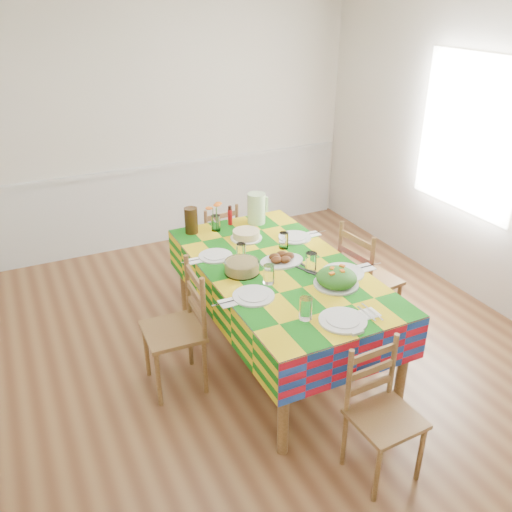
{
  "coord_description": "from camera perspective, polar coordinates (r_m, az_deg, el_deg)",
  "views": [
    {
      "loc": [
        -1.61,
        -3.23,
        2.71
      ],
      "look_at": [
        -0.07,
        -0.03,
        0.93
      ],
      "focal_mm": 38.0,
      "sensor_mm": 36.0,
      "label": 1
    }
  ],
  "objects": [
    {
      "name": "room",
      "position": [
        3.86,
        0.7,
        6.01
      ],
      "size": [
        4.58,
        5.08,
        2.78
      ],
      "color": "brown",
      "rests_on": "ground"
    },
    {
      "name": "wainscot",
      "position": [
        6.34,
        -9.45,
        5.76
      ],
      "size": [
        4.41,
        0.06,
        0.92
      ],
      "color": "silver",
      "rests_on": "room"
    },
    {
      "name": "window_right",
      "position": [
        5.35,
        21.53,
        11.8
      ],
      "size": [
        0.0,
        1.4,
        1.4
      ],
      "primitive_type": "plane",
      "rotation": [
        0.0,
        -1.57,
        0.0
      ],
      "color": "white",
      "rests_on": "room"
    },
    {
      "name": "dining_table",
      "position": [
        4.14,
        2.48,
        -2.24
      ],
      "size": [
        1.11,
        2.06,
        0.8
      ],
      "color": "brown",
      "rests_on": "room"
    },
    {
      "name": "setting_near_head",
      "position": [
        3.48,
        7.83,
        -6.24
      ],
      "size": [
        0.5,
        0.33,
        0.15
      ],
      "color": "silver",
      "rests_on": "dining_table"
    },
    {
      "name": "setting_left_near",
      "position": [
        3.75,
        0.25,
        -3.38
      ],
      "size": [
        0.53,
        0.31,
        0.14
      ],
      "rotation": [
        0.0,
        0.0,
        1.57
      ],
      "color": "silver",
      "rests_on": "dining_table"
    },
    {
      "name": "setting_left_far",
      "position": [
        4.23,
        -3.39,
        0.18
      ],
      "size": [
        0.48,
        0.29,
        0.13
      ],
      "rotation": [
        0.0,
        0.0,
        1.57
      ],
      "color": "silver",
      "rests_on": "dining_table"
    },
    {
      "name": "setting_right_near",
      "position": [
        4.04,
        8.03,
        -1.31
      ],
      "size": [
        0.58,
        0.34,
        0.15
      ],
      "rotation": [
        0.0,
        0.0,
        -1.57
      ],
      "color": "silver",
      "rests_on": "dining_table"
    },
    {
      "name": "setting_right_far",
      "position": [
        4.5,
        3.77,
        1.88
      ],
      "size": [
        0.52,
        0.3,
        0.13
      ],
      "rotation": [
        0.0,
        0.0,
        -1.57
      ],
      "color": "silver",
      "rests_on": "dining_table"
    },
    {
      "name": "meat_platter",
      "position": [
        4.15,
        2.7,
        -0.31
      ],
      "size": [
        0.35,
        0.25,
        0.07
      ],
      "color": "silver",
      "rests_on": "dining_table"
    },
    {
      "name": "salad_platter",
      "position": [
        3.87,
        8.47,
        -2.35
      ],
      "size": [
        0.32,
        0.32,
        0.14
      ],
      "color": "silver",
      "rests_on": "dining_table"
    },
    {
      "name": "pasta_bowl",
      "position": [
        3.99,
        -1.5,
        -1.17
      ],
      "size": [
        0.26,
        0.26,
        0.09
      ],
      "color": "white",
      "rests_on": "dining_table"
    },
    {
      "name": "cake",
      "position": [
        4.53,
        -1.04,
        2.24
      ],
      "size": [
        0.27,
        0.27,
        0.07
      ],
      "color": "silver",
      "rests_on": "dining_table"
    },
    {
      "name": "serving_utensils",
      "position": [
        4.1,
        4.81,
        -1.12
      ],
      "size": [
        0.14,
        0.32,
        0.01
      ],
      "color": "black",
      "rests_on": "dining_table"
    },
    {
      "name": "flower_vase",
      "position": [
        4.68,
        -4.28,
        3.93
      ],
      "size": [
        0.16,
        0.13,
        0.26
      ],
      "color": "white",
      "rests_on": "dining_table"
    },
    {
      "name": "hot_sauce",
      "position": [
        4.8,
        -2.75,
        4.3
      ],
      "size": [
        0.04,
        0.04,
        0.17
      ],
      "primitive_type": "cylinder",
      "color": "#B90E15",
      "rests_on": "dining_table"
    },
    {
      "name": "green_pitcher",
      "position": [
        4.81,
        0.04,
        5.04
      ],
      "size": [
        0.16,
        0.16,
        0.27
      ],
      "primitive_type": "cylinder",
      "color": "#B6E19E",
      "rests_on": "dining_table"
    },
    {
      "name": "tea_pitcher",
      "position": [
        4.65,
        -6.84,
        3.74
      ],
      "size": [
        0.11,
        0.11,
        0.23
      ],
      "primitive_type": "cylinder",
      "color": "black",
      "rests_on": "dining_table"
    },
    {
      "name": "name_card",
      "position": [
        3.39,
        10.64,
        -7.94
      ],
      "size": [
        0.08,
        0.03,
        0.02
      ],
      "primitive_type": "cube",
      "color": "silver",
      "rests_on": "dining_table"
    },
    {
      "name": "chair_near",
      "position": [
        3.43,
        13.05,
        -15.91
      ],
      "size": [
        0.4,
        0.38,
        0.87
      ],
      "rotation": [
        0.0,
        0.0,
        0.04
      ],
      "color": "brown",
      "rests_on": "room"
    },
    {
      "name": "chair_far",
      "position": [
        5.33,
        -4.15,
        1.16
      ],
      "size": [
        0.41,
        0.39,
        0.86
      ],
      "rotation": [
        0.0,
        0.0,
        3.22
      ],
      "color": "brown",
      "rests_on": "room"
    },
    {
      "name": "chair_left",
      "position": [
        3.99,
        -8.13,
        -7.68
      ],
      "size": [
        0.42,
        0.44,
        0.97
      ],
      "rotation": [
        0.0,
        0.0,
        -1.61
      ],
      "color": "brown",
      "rests_on": "room"
    },
    {
      "name": "chair_right",
      "position": [
        4.64,
        11.44,
        -2.5
      ],
      "size": [
        0.47,
        0.48,
        0.99
      ],
      "rotation": [
        0.0,
        0.0,
        1.69
      ],
      "color": "brown",
      "rests_on": "room"
    }
  ]
}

